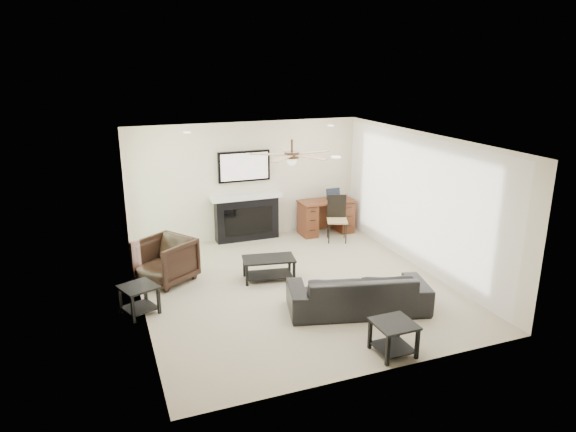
{
  "coord_description": "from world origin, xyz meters",
  "views": [
    {
      "loc": [
        -2.97,
        -7.51,
        3.71
      ],
      "look_at": [
        -0.02,
        0.23,
        1.19
      ],
      "focal_mm": 32.0,
      "sensor_mm": 36.0,
      "label": 1
    }
  ],
  "objects_px": {
    "sofa": "(358,292)",
    "desk": "(326,217)",
    "armchair": "(165,260)",
    "coffee_table": "(269,269)",
    "fireplace_unit": "(246,197)"
  },
  "relations": [
    {
      "from": "armchair",
      "to": "sofa",
      "type": "bearing_deg",
      "value": 16.04
    },
    {
      "from": "coffee_table",
      "to": "fireplace_unit",
      "type": "xyz_separation_m",
      "value": [
        0.25,
        2.17,
        0.75
      ]
    },
    {
      "from": "sofa",
      "to": "fireplace_unit",
      "type": "xyz_separation_m",
      "value": [
        -0.65,
        3.77,
        0.64
      ]
    },
    {
      "from": "armchair",
      "to": "desk",
      "type": "relative_size",
      "value": 0.71
    },
    {
      "from": "sofa",
      "to": "desk",
      "type": "bearing_deg",
      "value": -93.0
    },
    {
      "from": "armchair",
      "to": "desk",
      "type": "bearing_deg",
      "value": 76.28
    },
    {
      "from": "sofa",
      "to": "armchair",
      "type": "height_order",
      "value": "armchair"
    },
    {
      "from": "coffee_table",
      "to": "fireplace_unit",
      "type": "height_order",
      "value": "fireplace_unit"
    },
    {
      "from": "sofa",
      "to": "fireplace_unit",
      "type": "distance_m",
      "value": 3.88
    },
    {
      "from": "coffee_table",
      "to": "fireplace_unit",
      "type": "bearing_deg",
      "value": 93.4
    },
    {
      "from": "coffee_table",
      "to": "fireplace_unit",
      "type": "distance_m",
      "value": 2.31
    },
    {
      "from": "armchair",
      "to": "desk",
      "type": "height_order",
      "value": "armchair"
    },
    {
      "from": "sofa",
      "to": "desk",
      "type": "height_order",
      "value": "desk"
    },
    {
      "from": "fireplace_unit",
      "to": "desk",
      "type": "distance_m",
      "value": 1.86
    },
    {
      "from": "coffee_table",
      "to": "desk",
      "type": "height_order",
      "value": "desk"
    }
  ]
}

